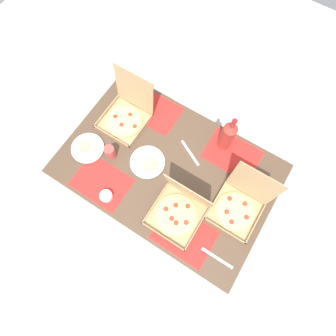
{
  "coord_description": "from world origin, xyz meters",
  "views": [
    {
      "loc": [
        0.29,
        -0.46,
        2.43
      ],
      "look_at": [
        0.0,
        0.0,
        0.77
      ],
      "focal_mm": 28.17,
      "sensor_mm": 36.0,
      "label": 1
    }
  ],
  "objects": [
    {
      "name": "placemat_far_left",
      "position": [
        -0.31,
        0.31,
        0.77
      ],
      "size": [
        0.36,
        0.26,
        0.0
      ],
      "primitive_type": "cube",
      "color": "red",
      "rests_on": "dining_table"
    },
    {
      "name": "placemat_far_right",
      "position": [
        0.31,
        0.31,
        0.77
      ],
      "size": [
        0.36,
        0.26,
        0.0
      ],
      "primitive_type": "cube",
      "color": "red",
      "rests_on": "dining_table"
    },
    {
      "name": "plate_near_right",
      "position": [
        -0.13,
        -0.04,
        0.78
      ],
      "size": [
        0.23,
        0.23,
        0.03
      ],
      "color": "white",
      "rests_on": "dining_table"
    },
    {
      "name": "pizza_box_corner_right",
      "position": [
        0.51,
        0.01,
        0.82
      ],
      "size": [
        0.28,
        0.32,
        0.32
      ],
      "color": "tan",
      "rests_on": "dining_table"
    },
    {
      "name": "condiment_bowl",
      "position": [
        -0.23,
        -0.37,
        0.79
      ],
      "size": [
        0.08,
        0.08,
        0.04
      ],
      "primitive_type": "cylinder",
      "color": "white",
      "rests_on": "dining_table"
    },
    {
      "name": "placemat_near_right",
      "position": [
        0.31,
        -0.31,
        0.77
      ],
      "size": [
        0.36,
        0.26,
        0.0
      ],
      "primitive_type": "cube",
      "color": "red",
      "rests_on": "dining_table"
    },
    {
      "name": "pizza_box_edge_far",
      "position": [
        0.21,
        -0.21,
        0.82
      ],
      "size": [
        0.31,
        0.31,
        0.34
      ],
      "color": "tan",
      "rests_on": "dining_table"
    },
    {
      "name": "placemat_near_left",
      "position": [
        -0.31,
        -0.31,
        0.77
      ],
      "size": [
        0.36,
        0.26,
        0.0
      ],
      "primitive_type": "cube",
      "color": "red",
      "rests_on": "dining_table"
    },
    {
      "name": "cup_clear_left",
      "position": [
        -0.37,
        -0.12,
        0.82
      ],
      "size": [
        0.07,
        0.07,
        0.1
      ],
      "primitive_type": "cylinder",
      "color": "#BF4742",
      "rests_on": "dining_table"
    },
    {
      "name": "plate_far_left",
      "position": [
        -0.54,
        -0.17,
        0.78
      ],
      "size": [
        0.22,
        0.22,
        0.03
      ],
      "color": "white",
      "rests_on": "dining_table"
    },
    {
      "name": "knife_by_far_left",
      "position": [
        0.55,
        -0.32,
        0.78
      ],
      "size": [
        0.21,
        0.02,
        0.0
      ],
      "primitive_type": "cube",
      "rotation": [
        0.0,
        0.0,
        0.0
      ],
      "color": "#B7B7BC",
      "rests_on": "dining_table"
    },
    {
      "name": "cup_clear_right",
      "position": [
        0.41,
        0.2,
        0.82
      ],
      "size": [
        0.07,
        0.07,
        0.1
      ],
      "primitive_type": "cylinder",
      "color": "#333338",
      "rests_on": "dining_table"
    },
    {
      "name": "soda_bottle",
      "position": [
        0.23,
        0.35,
        0.91
      ],
      "size": [
        0.09,
        0.09,
        0.32
      ],
      "color": "#B2382D",
      "rests_on": "dining_table"
    },
    {
      "name": "dining_table",
      "position": [
        0.0,
        0.0,
        0.65
      ],
      "size": [
        1.4,
        0.93,
        0.77
      ],
      "color": "#3F3328",
      "rests_on": "ground_plane"
    },
    {
      "name": "knife_by_near_left",
      "position": [
        0.07,
        0.17,
        0.78
      ],
      "size": [
        0.2,
        0.11,
        0.0
      ],
      "primitive_type": "cube",
      "rotation": [
        0.0,
        0.0,
        5.81
      ],
      "color": "#B7B7BC",
      "rests_on": "dining_table"
    },
    {
      "name": "ground_plane",
      "position": [
        0.0,
        0.0,
        0.0
      ],
      "size": [
        6.0,
        6.0,
        0.0
      ],
      "primitive_type": "plane",
      "color": "beige"
    },
    {
      "name": "pizza_box_center",
      "position": [
        -0.44,
        0.16,
        0.82
      ],
      "size": [
        0.3,
        0.33,
        0.33
      ],
      "color": "tan",
      "rests_on": "dining_table"
    }
  ]
}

